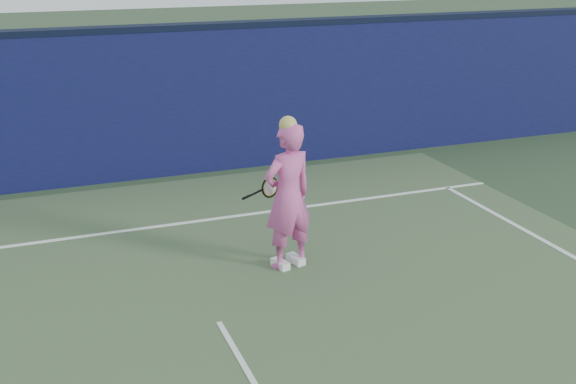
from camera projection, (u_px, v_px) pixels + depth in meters
name	position (u px, v px, depth m)	size (l,w,h in m)	color
ground	(247.00, 372.00, 6.93)	(80.00, 80.00, 0.00)	#2D3F26
backstop_wall	(129.00, 107.00, 12.26)	(24.00, 0.40, 2.50)	#0C0D36
wall_cap	(123.00, 29.00, 11.83)	(24.00, 0.42, 0.10)	black
player	(288.00, 196.00, 8.90)	(0.77, 0.60, 1.95)	#D1519D
racket	(268.00, 188.00, 9.21)	(0.53, 0.15, 0.28)	black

